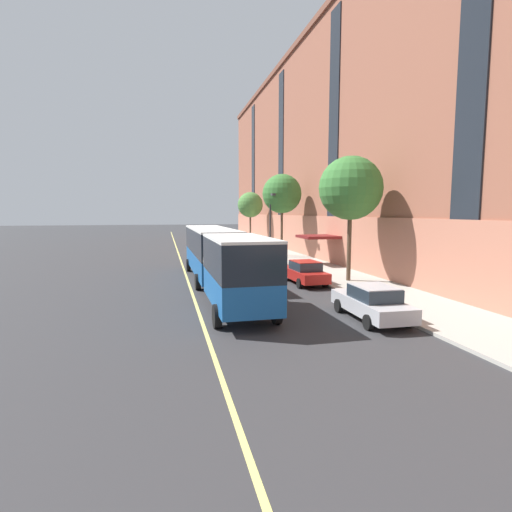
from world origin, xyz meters
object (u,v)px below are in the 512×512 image
(street_tree_mid_block, at_px, (351,188))
(street_tree_far_uptown, at_px, (282,194))
(parked_car_silver_0, at_px, (372,302))
(parked_car_silver_4, at_px, (251,251))
(city_bus, at_px, (218,255))
(parked_car_red_2, at_px, (304,272))
(fire_hydrant, at_px, (270,254))
(street_lamp, at_px, (271,218))
(parked_car_white_3, at_px, (268,258))
(street_tree_far_downtown, at_px, (250,205))

(street_tree_mid_block, relative_size, street_tree_far_uptown, 0.97)
(parked_car_silver_0, relative_size, parked_car_silver_4, 1.07)
(city_bus, distance_m, parked_car_red_2, 5.98)
(street_tree_mid_block, bearing_deg, parked_car_red_2, 177.03)
(street_tree_far_uptown, distance_m, fire_hydrant, 6.46)
(street_tree_mid_block, relative_size, street_lamp, 1.28)
(parked_car_silver_4, relative_size, street_tree_far_uptown, 0.52)
(parked_car_red_2, relative_size, parked_car_silver_4, 1.07)
(street_tree_mid_block, bearing_deg, parked_car_white_3, 110.77)
(fire_hydrant, bearing_deg, street_tree_far_downtown, 84.72)
(fire_hydrant, bearing_deg, parked_car_white_3, -106.14)
(city_bus, relative_size, fire_hydrant, 27.53)
(parked_car_silver_0, relative_size, street_lamp, 0.74)
(street_tree_far_downtown, bearing_deg, parked_car_silver_4, -101.69)
(parked_car_red_2, height_order, street_tree_far_downtown, street_tree_far_downtown)
(parked_car_silver_0, xyz_separation_m, fire_hydrant, (1.66, 23.87, -0.29))
(parked_car_silver_0, distance_m, parked_car_red_2, 9.13)
(parked_car_silver_0, distance_m, street_lamp, 24.21)
(parked_car_silver_4, relative_size, street_lamp, 0.69)
(city_bus, relative_size, street_tree_far_downtown, 2.65)
(parked_car_red_2, xyz_separation_m, parked_car_white_3, (-0.22, 8.63, -0.00))
(street_lamp, bearing_deg, parked_car_silver_4, 157.05)
(street_lamp, bearing_deg, parked_car_red_2, -96.38)
(parked_car_white_3, xyz_separation_m, parked_car_silver_4, (-0.00, 6.93, -0.00))
(city_bus, bearing_deg, street_tree_mid_block, 1.44)
(city_bus, relative_size, parked_car_white_3, 4.12)
(parked_car_white_3, bearing_deg, parked_car_silver_0, -89.64)
(street_tree_far_downtown, bearing_deg, parked_car_red_2, -95.62)
(street_tree_far_uptown, bearing_deg, street_tree_mid_block, -90.00)
(parked_car_silver_0, relative_size, street_tree_far_uptown, 0.56)
(street_tree_far_uptown, xyz_separation_m, street_lamp, (-1.47, -0.99, -2.50))
(parked_car_red_2, xyz_separation_m, street_tree_mid_block, (3.12, -0.16, 5.56))
(parked_car_silver_4, xyz_separation_m, street_tree_far_uptown, (3.34, 0.20, 5.90))
(parked_car_silver_4, bearing_deg, street_lamp, -22.95)
(parked_car_silver_0, xyz_separation_m, street_tree_mid_block, (3.23, 8.97, 5.56))
(parked_car_red_2, distance_m, fire_hydrant, 14.83)
(fire_hydrant, bearing_deg, parked_car_red_2, -96.01)
(street_tree_far_downtown, bearing_deg, parked_car_silver_0, -94.52)
(parked_car_silver_4, bearing_deg, street_tree_far_downtown, 78.31)
(fire_hydrant, bearing_deg, street_lamp, 18.72)
(parked_car_red_2, bearing_deg, city_bus, -176.20)
(parked_car_silver_0, bearing_deg, street_lamp, 85.80)
(street_lamp, relative_size, fire_hydrant, 9.06)
(city_bus, height_order, street_lamp, street_lamp)
(parked_car_white_3, distance_m, street_tree_far_uptown, 9.84)
(parked_car_silver_4, bearing_deg, parked_car_white_3, -89.97)
(city_bus, distance_m, street_lamp, 17.03)
(parked_car_silver_4, height_order, street_tree_mid_block, street_tree_mid_block)
(parked_car_silver_4, height_order, street_tree_far_downtown, street_tree_far_downtown)
(fire_hydrant, bearing_deg, street_tree_far_uptown, 33.24)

